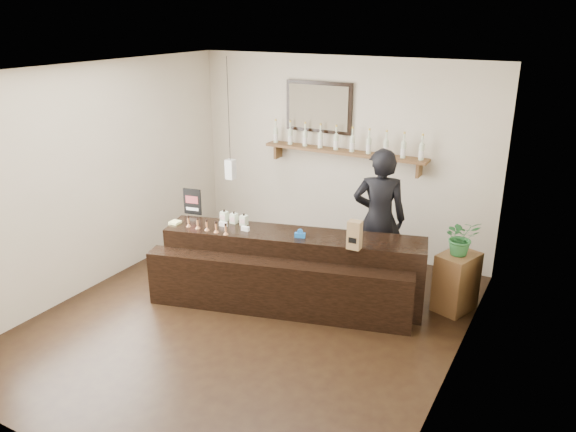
% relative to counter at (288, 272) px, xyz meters
% --- Properties ---
extents(ground, '(5.00, 5.00, 0.00)m').
position_rel_counter_xyz_m(ground, '(-0.19, -0.58, -0.41)').
color(ground, black).
rests_on(ground, ground).
extents(room_shell, '(5.00, 5.00, 5.00)m').
position_rel_counter_xyz_m(room_shell, '(-0.19, -0.58, 1.29)').
color(room_shell, beige).
rests_on(room_shell, ground).
extents(back_wall_decor, '(2.66, 0.96, 1.69)m').
position_rel_counter_xyz_m(back_wall_decor, '(-0.35, 1.79, 1.35)').
color(back_wall_decor, brown).
rests_on(back_wall_decor, ground).
extents(counter, '(3.16, 1.61, 1.02)m').
position_rel_counter_xyz_m(counter, '(0.00, 0.00, 0.00)').
color(counter, black).
rests_on(counter, ground).
extents(promo_sign, '(0.24, 0.06, 0.34)m').
position_rel_counter_xyz_m(promo_sign, '(-1.46, 0.09, 0.63)').
color(promo_sign, black).
rests_on(promo_sign, counter).
extents(paper_bag, '(0.15, 0.12, 0.33)m').
position_rel_counter_xyz_m(paper_bag, '(0.81, 0.04, 0.62)').
color(paper_bag, olive).
rests_on(paper_bag, counter).
extents(tape_dispenser, '(0.13, 0.08, 0.11)m').
position_rel_counter_xyz_m(tape_dispenser, '(0.13, 0.04, 0.50)').
color(tape_dispenser, blue).
rests_on(tape_dispenser, counter).
extents(side_cabinet, '(0.49, 0.58, 0.71)m').
position_rel_counter_xyz_m(side_cabinet, '(1.81, 0.82, -0.06)').
color(side_cabinet, brown).
rests_on(side_cabinet, ground).
extents(potted_plant, '(0.51, 0.49, 0.43)m').
position_rel_counter_xyz_m(potted_plant, '(1.81, 0.82, 0.52)').
color(potted_plant, '#2B6D34').
rests_on(potted_plant, side_cabinet).
extents(shopkeeper, '(0.87, 0.72, 2.06)m').
position_rel_counter_xyz_m(shopkeeper, '(0.77, 0.97, 0.62)').
color(shopkeeper, black).
rests_on(shopkeeper, ground).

